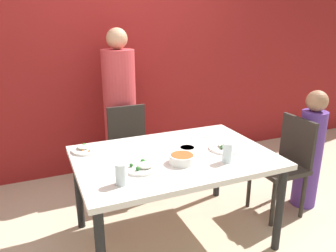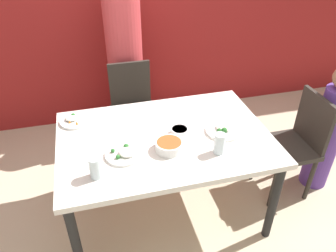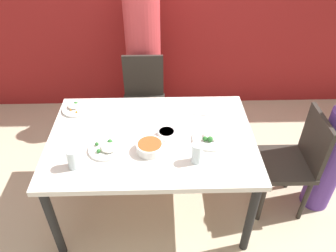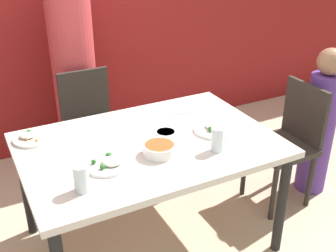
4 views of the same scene
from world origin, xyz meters
The scene contains 14 objects.
ground_plane centered at (0.00, 0.00, 0.00)m, with size 10.00×10.00×0.00m, color beige.
dining_table centered at (0.00, 0.00, 0.65)m, with size 1.45×0.99×0.72m.
chair_adult_spot centered at (-0.09, 0.83, 0.49)m, with size 0.40×0.40×0.88m.
chair_child_spot centered at (1.06, -0.03, 0.49)m, with size 0.40×0.40×0.88m.
person_adult centered at (-0.09, 1.17, 0.74)m, with size 0.34×0.34×1.61m.
person_child centered at (1.35, -0.03, 0.53)m, with size 0.22×0.22×1.11m.
bowl_curry centered at (-0.01, -0.15, 0.76)m, with size 0.18×0.18×0.06m.
plate_rice_adult centered at (-0.30, -0.14, 0.74)m, with size 0.24×0.24×0.05m.
plate_rice_child centered at (0.41, -0.06, 0.74)m, with size 0.25×0.25×0.06m.
plate_noodles centered at (-0.59, 0.34, 0.74)m, with size 0.22×0.22×0.05m.
bowl_rice_small centered at (0.11, -0.01, 0.75)m, with size 0.12×0.12×0.05m.
glass_water_tall centered at (-0.48, -0.29, 0.79)m, with size 0.07×0.07×0.14m.
glass_water_short centered at (0.29, -0.26, 0.79)m, with size 0.07×0.07×0.14m.
fork_steel centered at (0.36, 0.25, 0.73)m, with size 0.18×0.06×0.01m.
Camera 3 is at (0.07, -1.78, 2.21)m, focal length 35.00 mm.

